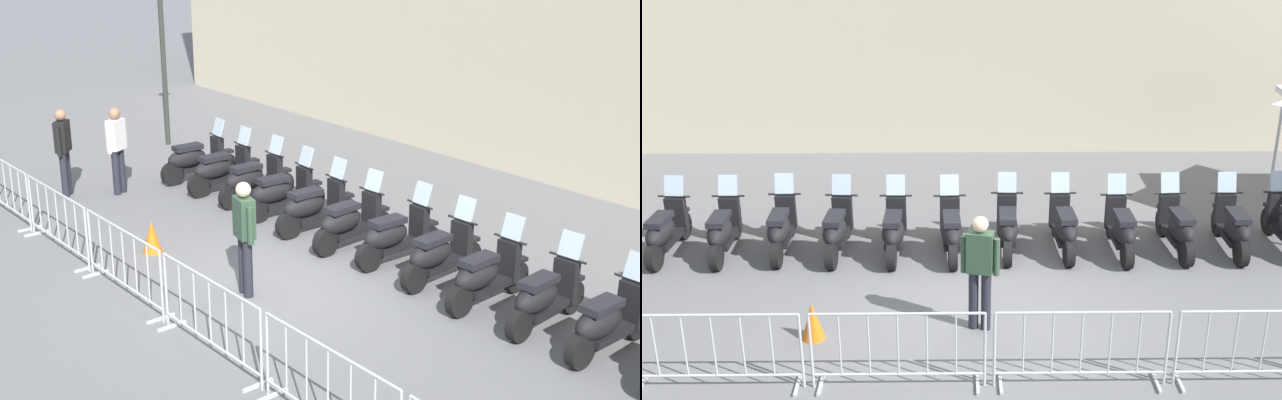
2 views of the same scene
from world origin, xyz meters
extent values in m
plane|color=slate|center=(0.00, 0.00, 0.00)|extent=(120.00, 120.00, 0.00)
cylinder|color=black|center=(-5.29, 2.55, 0.24)|extent=(0.16, 0.49, 0.48)
cylinder|color=black|center=(-5.35, 1.31, 0.24)|extent=(0.16, 0.49, 0.48)
cube|color=black|center=(-5.32, 1.93, 0.28)|extent=(0.32, 0.88, 0.10)
ellipsoid|color=black|center=(-5.33, 1.65, 0.52)|extent=(0.40, 0.86, 0.40)
cube|color=black|center=(-5.33, 1.68, 0.74)|extent=(0.31, 0.61, 0.10)
cube|color=black|center=(-5.30, 2.36, 0.55)|extent=(0.35, 0.16, 0.60)
cylinder|color=black|center=(-5.30, 2.36, 0.88)|extent=(0.56, 0.06, 0.04)
cube|color=silver|center=(-5.30, 2.41, 1.06)|extent=(0.33, 0.15, 0.35)
cube|color=black|center=(-5.29, 2.55, 0.51)|extent=(0.21, 0.33, 0.06)
cylinder|color=black|center=(-4.37, 2.57, 0.24)|extent=(0.15, 0.48, 0.48)
cylinder|color=black|center=(-4.34, 1.33, 0.24)|extent=(0.15, 0.48, 0.48)
cube|color=black|center=(-4.36, 1.95, 0.28)|extent=(0.30, 0.87, 0.10)
ellipsoid|color=black|center=(-4.35, 1.67, 0.52)|extent=(0.38, 0.85, 0.40)
cube|color=black|center=(-4.35, 1.70, 0.74)|extent=(0.29, 0.61, 0.10)
cube|color=black|center=(-4.37, 2.39, 0.55)|extent=(0.34, 0.15, 0.60)
cylinder|color=black|center=(-4.37, 2.39, 0.88)|extent=(0.56, 0.05, 0.04)
cube|color=silver|center=(-4.37, 2.44, 1.06)|extent=(0.32, 0.15, 0.35)
cube|color=black|center=(-4.37, 2.57, 0.51)|extent=(0.21, 0.32, 0.06)
cylinder|color=black|center=(-3.42, 2.67, 0.24)|extent=(0.16, 0.48, 0.48)
cylinder|color=black|center=(-3.38, 1.43, 0.24)|extent=(0.16, 0.48, 0.48)
cube|color=black|center=(-3.40, 2.05, 0.28)|extent=(0.31, 0.88, 0.10)
ellipsoid|color=black|center=(-3.39, 1.77, 0.52)|extent=(0.39, 0.85, 0.40)
cube|color=black|center=(-3.39, 1.80, 0.74)|extent=(0.30, 0.61, 0.10)
cube|color=black|center=(-3.42, 2.48, 0.55)|extent=(0.34, 0.15, 0.60)
cylinder|color=black|center=(-3.42, 2.48, 0.88)|extent=(0.56, 0.06, 0.04)
cube|color=silver|center=(-3.42, 2.53, 1.06)|extent=(0.32, 0.15, 0.35)
cube|color=black|center=(-3.42, 2.67, 0.51)|extent=(0.21, 0.33, 0.06)
cylinder|color=black|center=(-2.41, 2.62, 0.24)|extent=(0.16, 0.49, 0.48)
cylinder|color=black|center=(-2.47, 1.38, 0.24)|extent=(0.16, 0.49, 0.48)
cube|color=black|center=(-2.44, 2.00, 0.28)|extent=(0.32, 0.88, 0.10)
ellipsoid|color=black|center=(-2.45, 1.72, 0.52)|extent=(0.40, 0.86, 0.40)
cube|color=black|center=(-2.45, 1.76, 0.74)|extent=(0.31, 0.61, 0.10)
cube|color=black|center=(-2.42, 2.44, 0.55)|extent=(0.35, 0.16, 0.60)
cylinder|color=black|center=(-2.42, 2.44, 0.88)|extent=(0.56, 0.06, 0.04)
cube|color=silver|center=(-2.42, 2.49, 1.06)|extent=(0.33, 0.15, 0.35)
cube|color=black|center=(-2.41, 2.62, 0.51)|extent=(0.21, 0.33, 0.06)
cylinder|color=black|center=(-1.48, 2.61, 0.24)|extent=(0.14, 0.48, 0.48)
cylinder|color=black|center=(-1.48, 1.37, 0.24)|extent=(0.14, 0.48, 0.48)
cube|color=black|center=(-1.48, 1.99, 0.28)|extent=(0.28, 0.87, 0.10)
ellipsoid|color=black|center=(-1.48, 1.71, 0.52)|extent=(0.36, 0.84, 0.40)
cube|color=black|center=(-1.48, 1.74, 0.74)|extent=(0.28, 0.60, 0.10)
cube|color=black|center=(-1.48, 2.42, 0.55)|extent=(0.34, 0.14, 0.60)
cylinder|color=black|center=(-1.48, 2.42, 0.88)|extent=(0.56, 0.04, 0.04)
cube|color=silver|center=(-1.48, 2.47, 1.06)|extent=(0.32, 0.14, 0.35)
cube|color=black|center=(-1.48, 2.61, 0.51)|extent=(0.20, 0.32, 0.06)
cylinder|color=black|center=(-0.56, 2.61, 0.24)|extent=(0.17, 0.49, 0.48)
cylinder|color=black|center=(-0.48, 1.37, 0.24)|extent=(0.17, 0.49, 0.48)
cube|color=black|center=(-0.52, 1.99, 0.28)|extent=(0.34, 0.88, 0.10)
ellipsoid|color=black|center=(-0.50, 1.71, 0.52)|extent=(0.42, 0.86, 0.40)
cube|color=black|center=(-0.50, 1.74, 0.74)|extent=(0.32, 0.62, 0.10)
cube|color=black|center=(-0.55, 2.42, 0.55)|extent=(0.35, 0.16, 0.60)
cylinder|color=black|center=(-0.55, 2.42, 0.88)|extent=(0.56, 0.07, 0.04)
cube|color=silver|center=(-0.55, 2.47, 1.06)|extent=(0.33, 0.16, 0.35)
cube|color=black|center=(-0.56, 2.61, 0.51)|extent=(0.22, 0.33, 0.06)
cylinder|color=black|center=(0.45, 2.75, 0.24)|extent=(0.15, 0.48, 0.48)
cylinder|color=black|center=(0.43, 1.51, 0.24)|extent=(0.15, 0.48, 0.48)
cube|color=black|center=(0.44, 2.13, 0.28)|extent=(0.30, 0.87, 0.10)
ellipsoid|color=black|center=(0.43, 1.85, 0.52)|extent=(0.38, 0.85, 0.40)
cube|color=black|center=(0.43, 1.88, 0.74)|extent=(0.29, 0.61, 0.10)
cube|color=black|center=(0.45, 2.56, 0.55)|extent=(0.34, 0.15, 0.60)
cylinder|color=black|center=(0.45, 2.56, 0.88)|extent=(0.56, 0.05, 0.04)
cube|color=silver|center=(0.45, 2.61, 1.06)|extent=(0.32, 0.15, 0.35)
cube|color=black|center=(0.45, 2.75, 0.51)|extent=(0.21, 0.32, 0.06)
cylinder|color=black|center=(1.36, 2.74, 0.24)|extent=(0.17, 0.49, 0.48)
cylinder|color=black|center=(1.44, 1.50, 0.24)|extent=(0.17, 0.49, 0.48)
cube|color=black|center=(1.40, 2.12, 0.28)|extent=(0.33, 0.88, 0.10)
ellipsoid|color=black|center=(1.42, 1.84, 0.52)|extent=(0.41, 0.86, 0.40)
cube|color=black|center=(1.41, 1.87, 0.74)|extent=(0.31, 0.62, 0.10)
cube|color=black|center=(1.37, 2.55, 0.55)|extent=(0.35, 0.16, 0.60)
cylinder|color=black|center=(1.37, 2.55, 0.88)|extent=(0.56, 0.07, 0.04)
cube|color=silver|center=(1.37, 2.60, 1.06)|extent=(0.33, 0.16, 0.35)
cube|color=black|center=(1.36, 2.74, 0.51)|extent=(0.22, 0.33, 0.06)
cylinder|color=black|center=(2.34, 2.68, 0.24)|extent=(0.16, 0.48, 0.48)
cylinder|color=black|center=(2.38, 1.44, 0.24)|extent=(0.16, 0.48, 0.48)
cube|color=black|center=(2.36, 2.06, 0.28)|extent=(0.31, 0.88, 0.10)
ellipsoid|color=black|center=(2.37, 1.78, 0.52)|extent=(0.39, 0.85, 0.40)
cube|color=black|center=(2.37, 1.81, 0.74)|extent=(0.30, 0.61, 0.10)
cube|color=black|center=(2.35, 2.49, 0.55)|extent=(0.35, 0.15, 0.60)
cylinder|color=black|center=(2.35, 2.49, 0.88)|extent=(0.56, 0.06, 0.04)
cube|color=silver|center=(2.34, 2.54, 1.06)|extent=(0.33, 0.15, 0.35)
cube|color=black|center=(2.34, 2.68, 0.51)|extent=(0.21, 0.33, 0.06)
cylinder|color=black|center=(3.27, 2.75, 0.24)|extent=(0.18, 0.49, 0.48)
cylinder|color=black|center=(3.37, 1.51, 0.24)|extent=(0.18, 0.49, 0.48)
cube|color=black|center=(3.32, 2.13, 0.28)|extent=(0.35, 0.89, 0.10)
ellipsoid|color=black|center=(3.34, 1.85, 0.52)|extent=(0.43, 0.87, 0.40)
cube|color=black|center=(3.34, 1.88, 0.74)|extent=(0.33, 0.62, 0.10)
cube|color=black|center=(3.29, 2.56, 0.55)|extent=(0.35, 0.17, 0.60)
cylinder|color=black|center=(3.29, 2.56, 0.88)|extent=(0.56, 0.08, 0.04)
cube|color=silver|center=(3.28, 2.61, 1.06)|extent=(0.33, 0.17, 0.35)
cube|color=black|center=(3.27, 2.75, 0.51)|extent=(0.23, 0.34, 0.06)
cylinder|color=black|center=(4.28, 2.77, 0.24)|extent=(0.14, 0.48, 0.48)
cylinder|color=black|center=(4.28, 1.53, 0.24)|extent=(0.14, 0.48, 0.48)
cube|color=black|center=(4.28, 2.15, 0.28)|extent=(0.29, 0.87, 0.10)
ellipsoid|color=black|center=(4.28, 1.88, 0.52)|extent=(0.37, 0.84, 0.40)
cube|color=black|center=(4.28, 1.91, 0.74)|extent=(0.28, 0.60, 0.10)
cube|color=black|center=(4.28, 2.59, 0.55)|extent=(0.34, 0.14, 0.60)
cylinder|color=black|center=(4.28, 2.59, 0.88)|extent=(0.56, 0.04, 0.04)
cube|color=silver|center=(4.28, 2.64, 1.06)|extent=(0.32, 0.14, 0.35)
cube|color=black|center=(4.28, 2.77, 0.51)|extent=(0.20, 0.32, 0.06)
cube|color=#B2B5B7|center=(-4.67, -1.95, 0.02)|extent=(0.05, 0.44, 0.04)
cylinder|color=#B2B5B7|center=(-4.58, -1.95, 0.53)|extent=(0.04, 0.04, 1.05)
cylinder|color=#B2B5B7|center=(-5.66, -1.97, 1.05)|extent=(2.16, 0.08, 0.04)
cylinder|color=#B2B5B7|center=(-5.66, -1.97, 0.18)|extent=(2.16, 0.08, 0.04)
cylinder|color=#B2B5B7|center=(-5.66, -1.97, 0.61)|extent=(0.02, 0.02, 0.87)
cylinder|color=#B2B5B7|center=(-5.30, -1.96, 0.61)|extent=(0.02, 0.02, 0.87)
cylinder|color=#B2B5B7|center=(-4.94, -1.95, 0.61)|extent=(0.02, 0.02, 0.87)
cube|color=#B2B5B7|center=(-4.37, -1.94, 0.02)|extent=(0.05, 0.44, 0.04)
cube|color=#B2B5B7|center=(-2.39, -1.91, 0.02)|extent=(0.05, 0.44, 0.04)
cylinder|color=#B2B5B7|center=(-4.46, -1.95, 0.53)|extent=(0.04, 0.04, 1.05)
cylinder|color=#B2B5B7|center=(-2.30, -1.90, 0.53)|extent=(0.04, 0.04, 1.05)
cylinder|color=#B2B5B7|center=(-3.38, -1.93, 1.05)|extent=(2.16, 0.08, 0.04)
cylinder|color=#B2B5B7|center=(-3.38, -1.93, 0.18)|extent=(2.16, 0.08, 0.04)
cylinder|color=#B2B5B7|center=(-4.10, -1.94, 0.61)|extent=(0.02, 0.02, 0.87)
cylinder|color=#B2B5B7|center=(-3.74, -1.93, 0.61)|extent=(0.02, 0.02, 0.87)
cylinder|color=#B2B5B7|center=(-3.38, -1.93, 0.61)|extent=(0.02, 0.02, 0.87)
cylinder|color=#B2B5B7|center=(-3.02, -1.92, 0.61)|extent=(0.02, 0.02, 0.87)
cylinder|color=#B2B5B7|center=(-2.66, -1.91, 0.61)|extent=(0.02, 0.02, 0.87)
cube|color=#B2B5B7|center=(-2.10, -1.90, 0.02)|extent=(0.05, 0.44, 0.04)
cube|color=#B2B5B7|center=(-0.11, -1.86, 0.02)|extent=(0.05, 0.44, 0.04)
cylinder|color=#B2B5B7|center=(-2.18, -1.90, 0.53)|extent=(0.04, 0.04, 1.05)
cylinder|color=#B2B5B7|center=(-0.02, -1.86, 0.53)|extent=(0.04, 0.04, 1.05)
cylinder|color=#B2B5B7|center=(-1.10, -1.88, 1.05)|extent=(2.16, 0.08, 0.04)
cylinder|color=#B2B5B7|center=(-1.10, -1.88, 0.18)|extent=(2.16, 0.08, 0.04)
cylinder|color=#B2B5B7|center=(-1.82, -1.90, 0.61)|extent=(0.02, 0.02, 0.87)
cylinder|color=#B2B5B7|center=(-1.46, -1.89, 0.61)|extent=(0.02, 0.02, 0.87)
cylinder|color=#B2B5B7|center=(-1.10, -1.88, 0.61)|extent=(0.02, 0.02, 0.87)
cylinder|color=#B2B5B7|center=(-0.74, -1.87, 0.61)|extent=(0.02, 0.02, 0.87)
cylinder|color=#B2B5B7|center=(-0.38, -1.87, 0.61)|extent=(0.02, 0.02, 0.87)
cube|color=#B2B5B7|center=(0.18, -1.86, 0.02)|extent=(0.05, 0.44, 0.04)
cube|color=#B2B5B7|center=(2.17, -1.82, 0.02)|extent=(0.05, 0.44, 0.04)
cylinder|color=#B2B5B7|center=(0.10, -1.86, 0.53)|extent=(0.04, 0.04, 1.05)
cylinder|color=#B2B5B7|center=(2.25, -1.82, 0.53)|extent=(0.04, 0.04, 1.05)
cylinder|color=#B2B5B7|center=(1.17, -1.84, 1.05)|extent=(2.16, 0.08, 0.04)
cylinder|color=#B2B5B7|center=(1.17, -1.84, 0.18)|extent=(2.16, 0.08, 0.04)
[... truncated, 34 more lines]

